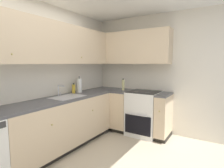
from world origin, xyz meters
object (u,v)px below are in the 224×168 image
Objects in this scene: oven_range at (144,113)px; paper_towel_roll at (79,86)px; soap_bottle at (74,89)px; oil_bottle at (123,85)px.

paper_towel_roll is at bearing 124.02° from oven_range.
soap_bottle is 0.15m from paper_towel_roll.
oven_range is 0.75m from oil_bottle.
oil_bottle reaches higher than soap_bottle.
oil_bottle is (-0.02, 0.49, 0.57)m from oven_range.
soap_bottle is at bearing 172.05° from paper_towel_roll.
soap_bottle reaches higher than oven_range.
oven_range is 3.12× the size of paper_towel_roll.
oven_range is at bearing -87.78° from oil_bottle.
paper_towel_roll is (-0.76, 1.12, 0.59)m from oven_range.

